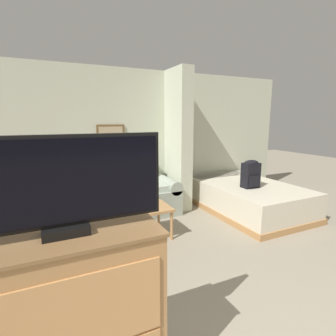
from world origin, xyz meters
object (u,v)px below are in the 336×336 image
at_px(tv_dresser, 73,322).
at_px(tv, 63,185).
at_px(bed, 246,197).
at_px(backpack, 251,173).
at_px(coffee_table, 142,211).
at_px(couch, 119,198).
at_px(table_lamp, 41,178).

relative_size(tv_dresser, tv, 1.01).
distance_m(tv_dresser, bed, 3.95).
xyz_separation_m(tv_dresser, tv, (0.00, 0.00, 0.82)).
height_order(tv, bed, tv).
relative_size(bed, backpack, 4.50).
distance_m(coffee_table, bed, 2.17).
height_order(coffee_table, tv_dresser, tv_dresser).
xyz_separation_m(couch, tv_dresser, (-1.03, -2.92, 0.21)).
relative_size(couch, tv, 1.94).
distance_m(coffee_table, tv_dresser, 2.24).
bearing_deg(tv, coffee_table, 60.10).
bearing_deg(bed, coffee_table, -172.71).
relative_size(tv, bed, 0.49).
bearing_deg(tv, backpack, 32.29).
bearing_deg(tv, couch, 70.67).
height_order(table_lamp, tv_dresser, tv_dresser).
xyz_separation_m(table_lamp, tv, (0.16, -2.85, 0.54)).
relative_size(couch, backpack, 4.28).
xyz_separation_m(table_lamp, backpack, (3.29, -0.87, -0.06)).
height_order(coffee_table, tv, tv).
distance_m(couch, bed, 2.35).
xyz_separation_m(couch, backpack, (2.10, -0.95, 0.43)).
bearing_deg(table_lamp, couch, 3.70).
bearing_deg(bed, table_lamp, 169.52).
distance_m(coffee_table, backpack, 2.04).
bearing_deg(tv_dresser, couch, 70.67).
bearing_deg(backpack, tv_dresser, -147.69).
relative_size(coffee_table, tv_dresser, 0.72).
distance_m(table_lamp, tv, 2.90).
relative_size(table_lamp, backpack, 0.89).
xyz_separation_m(coffee_table, backpack, (2.01, 0.04, 0.36)).
bearing_deg(couch, tv, -109.33).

